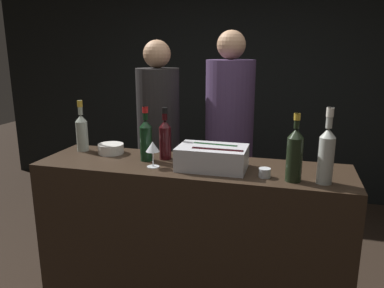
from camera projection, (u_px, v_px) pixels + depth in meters
name	position (u px, v px, depth m)	size (l,w,h in m)	color
wall_back_chalkboard	(245.00, 76.00, 4.30)	(6.40, 0.06, 2.80)	black
bar_counter	(191.00, 244.00, 2.34)	(1.85, 0.50, 1.04)	#2D2116
ice_bin_with_bottles	(213.00, 156.00, 2.12)	(0.39, 0.25, 0.13)	silver
bowl_white	(111.00, 148.00, 2.45)	(0.17, 0.17, 0.06)	silver
wine_glass	(153.00, 148.00, 2.14)	(0.08, 0.08, 0.15)	silver
candle_votive	(265.00, 173.00, 1.99)	(0.06, 0.06, 0.05)	silver
red_wine_bottle_burgundy	(146.00, 138.00, 2.26)	(0.08, 0.08, 0.33)	black
rose_wine_bottle	(82.00, 131.00, 2.49)	(0.08, 0.08, 0.34)	#9EA899
champagne_bottle	(295.00, 153.00, 1.90)	(0.08, 0.08, 0.35)	black
white_wine_bottle	(326.00, 153.00, 1.86)	(0.08, 0.08, 0.39)	#B2B7AD
red_wine_bottle_black_foil	(165.00, 137.00, 2.30)	(0.07, 0.07, 0.32)	black
person_in_hoodie	(159.00, 140.00, 2.98)	(0.33, 0.33, 1.77)	black
person_blond_tee	(229.00, 139.00, 2.87)	(0.36, 0.36, 1.84)	black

